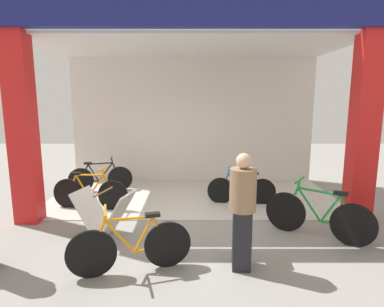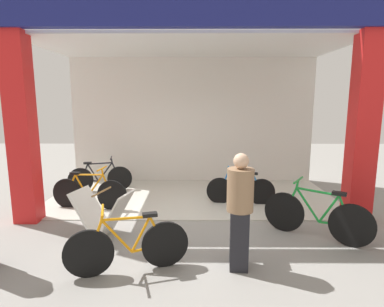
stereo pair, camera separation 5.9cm
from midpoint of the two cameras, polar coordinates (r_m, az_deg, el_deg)
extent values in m
plane|color=gray|center=(5.94, 0.25, -12.24)|extent=(20.95, 20.95, 0.00)
cube|color=beige|center=(7.33, 0.27, -7.82)|extent=(6.47, 2.97, 0.02)
cube|color=silver|center=(8.49, 0.30, 6.18)|extent=(6.47, 0.12, 3.39)
cube|color=red|center=(6.31, -28.47, 3.78)|extent=(0.42, 0.36, 3.39)
cube|color=red|center=(6.30, 29.03, 3.73)|extent=(0.42, 0.36, 3.39)
cube|color=navy|center=(5.57, 0.27, 25.53)|extent=(6.67, 0.20, 0.69)
cube|color=silver|center=(7.08, 0.29, 18.99)|extent=(6.47, 2.97, 0.06)
cylinder|color=black|center=(6.87, 12.83, -6.88)|extent=(0.57, 0.09, 0.57)
cylinder|color=black|center=(6.81, 5.36, -6.81)|extent=(0.57, 0.09, 0.57)
cylinder|color=blue|center=(6.85, 11.08, -7.05)|extent=(0.39, 0.07, 0.07)
cylinder|color=blue|center=(6.79, 10.46, -5.54)|extent=(0.25, 0.05, 0.43)
cylinder|color=blue|center=(6.77, 8.13, -5.45)|extent=(0.35, 0.06, 0.45)
cylinder|color=blue|center=(6.73, 9.12, -3.75)|extent=(0.55, 0.08, 0.05)
cylinder|color=blue|center=(6.81, 12.07, -5.37)|extent=(0.19, 0.05, 0.39)
cylinder|color=blue|center=(6.76, 6.14, -5.25)|extent=(0.17, 0.05, 0.40)
cylinder|color=blue|center=(6.70, 6.86, -3.18)|extent=(0.05, 0.04, 0.12)
cylinder|color=blue|center=(6.69, 6.95, -2.71)|extent=(0.07, 0.40, 0.03)
cube|color=black|center=(6.75, 11.46, -3.62)|extent=(0.18, 0.10, 0.04)
cylinder|color=black|center=(8.06, -19.52, -4.62)|extent=(0.60, 0.15, 0.60)
cylinder|color=black|center=(7.97, -12.88, -4.47)|extent=(0.60, 0.15, 0.60)
cylinder|color=black|center=(8.04, -17.96, -4.75)|extent=(0.40, 0.11, 0.08)
cylinder|color=black|center=(7.98, -17.44, -3.37)|extent=(0.26, 0.08, 0.45)
cylinder|color=black|center=(7.95, -15.37, -3.27)|extent=(0.37, 0.10, 0.47)
cylinder|color=black|center=(7.91, -16.29, -1.75)|extent=(0.57, 0.14, 0.05)
cylinder|color=black|center=(8.00, -18.88, -3.25)|extent=(0.20, 0.07, 0.40)
cylinder|color=black|center=(7.92, -13.60, -3.06)|extent=(0.18, 0.07, 0.42)
cylinder|color=black|center=(7.88, -14.29, -1.21)|extent=(0.06, 0.04, 0.13)
cylinder|color=black|center=(7.87, -14.38, -0.78)|extent=(0.11, 0.42, 0.03)
cube|color=black|center=(7.95, -18.36, -1.66)|extent=(0.20, 0.12, 0.05)
cylinder|color=black|center=(6.99, -21.60, -6.81)|extent=(0.63, 0.13, 0.63)
cylinder|color=black|center=(6.57, -14.15, -7.46)|extent=(0.63, 0.13, 0.63)
cylinder|color=orange|center=(6.88, -19.92, -7.15)|extent=(0.42, 0.09, 0.08)
cylinder|color=orange|center=(6.79, -19.36, -5.56)|extent=(0.28, 0.07, 0.47)
cylinder|color=orange|center=(6.66, -17.06, -5.67)|extent=(0.39, 0.09, 0.49)
cylinder|color=orange|center=(6.65, -18.11, -3.71)|extent=(0.60, 0.12, 0.05)
cylinder|color=orange|center=(6.88, -20.93, -5.25)|extent=(0.21, 0.06, 0.42)
cylinder|color=orange|center=(6.55, -15.02, -5.62)|extent=(0.19, 0.06, 0.44)
cylinder|color=orange|center=(6.51, -15.83, -3.23)|extent=(0.06, 0.04, 0.13)
cylinder|color=orange|center=(6.50, -15.94, -2.69)|extent=(0.09, 0.44, 0.03)
cube|color=black|center=(6.79, -20.40, -3.40)|extent=(0.20, 0.12, 0.05)
cylinder|color=black|center=(5.45, 27.48, -11.63)|extent=(0.58, 0.42, 0.68)
cylinder|color=black|center=(5.64, 16.77, -10.20)|extent=(0.58, 0.42, 0.68)
cylinder|color=#198C33|center=(5.49, 24.87, -11.56)|extent=(0.40, 0.28, 0.09)
cylinder|color=#198C33|center=(5.43, 24.05, -9.27)|extent=(0.26, 0.20, 0.51)
cylinder|color=#198C33|center=(5.49, 20.70, -8.76)|extent=(0.36, 0.26, 0.53)
cylinder|color=#198C33|center=(5.39, 22.22, -6.47)|extent=(0.56, 0.39, 0.05)
cylinder|color=#198C33|center=(5.39, 26.44, -9.30)|extent=(0.20, 0.15, 0.45)
cylinder|color=#198C33|center=(5.54, 17.92, -8.13)|extent=(0.19, 0.14, 0.47)
cylinder|color=#198C33|center=(5.44, 19.04, -5.30)|extent=(0.07, 0.06, 0.14)
cylinder|color=#198C33|center=(5.42, 19.18, -4.62)|extent=(0.29, 0.41, 0.03)
cube|color=black|center=(5.33, 25.64, -6.63)|extent=(0.23, 0.20, 0.05)
cylinder|color=black|center=(4.36, -4.53, -16.25)|extent=(0.62, 0.21, 0.63)
cylinder|color=black|center=(4.30, -17.99, -17.05)|extent=(0.62, 0.21, 0.63)
cylinder|color=orange|center=(4.33, -7.64, -16.79)|extent=(0.42, 0.15, 0.08)
cylinder|color=orange|center=(4.24, -8.92, -14.40)|extent=(0.27, 0.11, 0.47)
cylinder|color=orange|center=(4.22, -13.14, -14.55)|extent=(0.38, 0.14, 0.49)
cylinder|color=orange|center=(4.13, -11.54, -11.57)|extent=(0.59, 0.20, 0.05)
cylinder|color=orange|center=(4.25, -6.03, -13.89)|extent=(0.21, 0.09, 0.42)
cylinder|color=orange|center=(4.21, -16.78, -14.42)|extent=(0.19, 0.08, 0.44)
cylinder|color=orange|center=(4.10, -15.72, -10.84)|extent=(0.06, 0.05, 0.13)
cylinder|color=orange|center=(4.08, -15.63, -10.01)|extent=(0.15, 0.43, 0.03)
cube|color=black|center=(4.15, -7.31, -11.03)|extent=(0.21, 0.14, 0.05)
cube|color=silver|center=(5.50, -17.71, -10.29)|extent=(0.60, 0.66, 0.78)
cube|color=silver|center=(5.28, -13.56, -10.96)|extent=(0.60, 0.66, 0.78)
cylinder|color=olive|center=(5.27, -15.87, -6.73)|extent=(0.17, 0.54, 0.03)
cube|color=black|center=(4.34, 9.00, -15.22)|extent=(0.27, 0.33, 0.80)
cylinder|color=#8C6B4C|center=(4.10, 9.25, -6.59)|extent=(0.38, 0.38, 0.56)
sphere|color=#D8AD8C|center=(4.01, 9.40, -1.37)|extent=(0.20, 0.20, 0.20)
cube|color=black|center=(4.50, 8.91, -9.28)|extent=(0.17, 0.26, 0.31)
camera|label=1|loc=(0.03, -89.73, 0.05)|focal=29.14mm
camera|label=2|loc=(0.03, 90.27, -0.05)|focal=29.14mm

